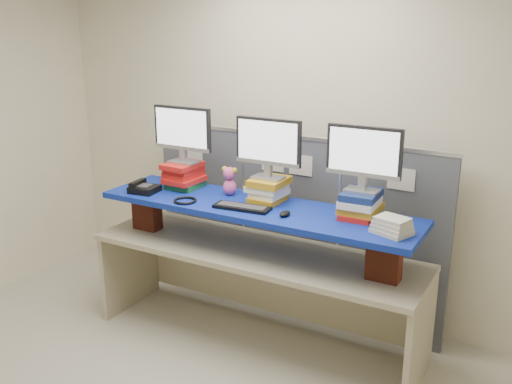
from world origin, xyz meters
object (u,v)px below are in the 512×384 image
Objects in this scene: desk_phone at (144,188)px; monitor_left at (182,131)px; desk at (256,268)px; blue_board at (256,208)px; keyboard at (242,207)px; monitor_center at (268,145)px; monitor_right at (364,155)px.

monitor_left is at bearing 44.84° from desk_phone.
monitor_left is (-0.72, 0.10, 0.95)m from desk.
blue_board is 0.87m from monitor_left.
monitor_left is at bearing 170.64° from desk.
keyboard is at bearing -110.81° from desk.
desk is at bearing 1.89° from desk_phone.
desk is 0.52m from keyboard.
desk is 1.06× the size of blue_board.
monitor_left is at bearing 154.99° from keyboard.
monitor_center reaches higher than desk_phone.
monitor_center is (0.03, 0.12, 0.45)m from blue_board.
desk_phone is (-0.88, -0.04, 0.02)m from keyboard.
monitor_left is 1.00× the size of monitor_right.
blue_board is at bearing -170.96° from monitor_right.
blue_board is (0.00, -0.00, 0.47)m from desk.
desk_phone is (-0.95, -0.29, -0.40)m from monitor_center.
monitor_left is at bearing 180.00° from monitor_right.
desk_phone is at bearing -128.64° from monitor_left.
desk is at bearing 88.14° from blue_board.
keyboard is (-0.04, -0.12, 0.03)m from blue_board.
desk is at bearing -9.36° from monitor_left.
keyboard is (-0.78, -0.27, -0.42)m from monitor_right.
desk is at bearing 63.78° from keyboard.
desk is 4.99× the size of monitor_center.
monitor_left is at bearing 170.64° from blue_board.
monitor_left is 0.84m from keyboard.
monitor_right is 1.20× the size of keyboard.
keyboard is 1.87× the size of desk_phone.
monitor_left is 1.00× the size of monitor_center.
monitor_right is at bearing -0.00° from monitor_left.
monitor_left is 1.20× the size of keyboard.
desk is 1.20m from monitor_left.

